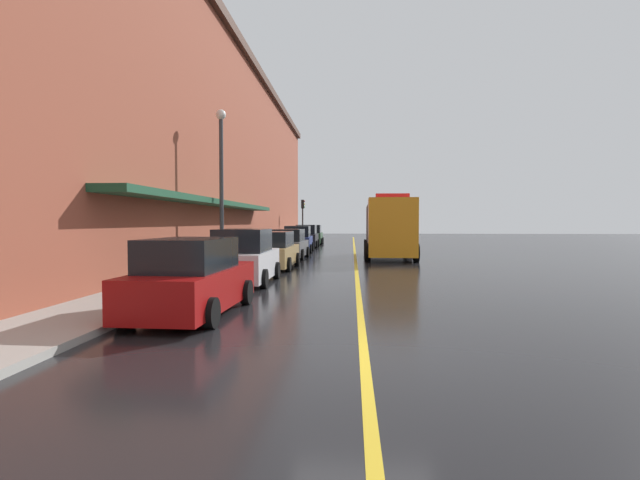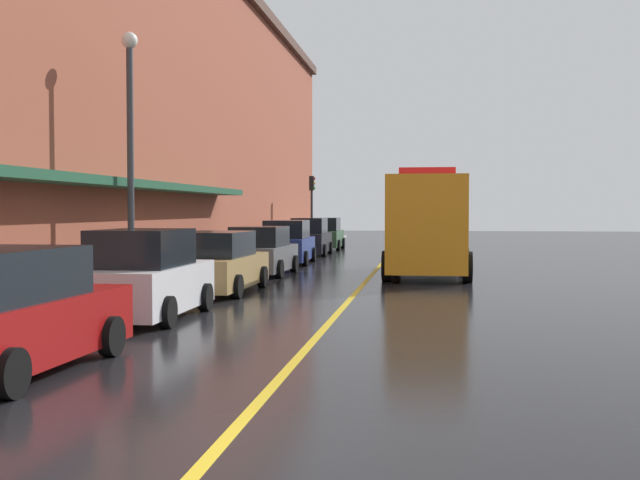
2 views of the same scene
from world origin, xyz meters
TOP-DOWN VIEW (x-y plane):
  - ground_plane at (0.00, 25.00)m, footprint 112.00×112.00m
  - sidewalk_left at (-6.20, 25.00)m, footprint 2.40×70.00m
  - lane_center_stripe at (0.00, 25.00)m, footprint 0.16×70.00m
  - brick_building_left at (-13.84, 24.00)m, footprint 14.06×64.00m
  - parked_car_0 at (-3.93, 3.15)m, footprint 2.15×4.70m
  - parked_car_1 at (-3.99, 8.88)m, footprint 2.09×4.32m
  - parked_car_2 at (-3.89, 14.29)m, footprint 2.17×4.89m
  - parked_car_3 at (-3.93, 20.30)m, footprint 2.20×4.27m
  - parked_car_4 at (-4.04, 26.20)m, footprint 2.21×4.83m
  - parked_car_5 at (-4.03, 32.62)m, footprint 2.03×4.53m
  - parked_car_6 at (-4.03, 38.41)m, footprint 2.11×4.34m
  - utility_truck at (2.00, 21.20)m, footprint 2.98×8.20m
  - parking_meter_0 at (-5.35, 9.26)m, footprint 0.14×0.18m
  - parking_meter_1 at (-5.35, 13.50)m, footprint 0.14×0.18m
  - parking_meter_2 at (-5.35, 14.71)m, footprint 0.14×0.18m
  - street_lamp_left at (-5.95, 13.10)m, footprint 0.44×0.44m
  - traffic_light_near at (-5.29, 41.69)m, footprint 0.38×0.36m

SIDE VIEW (x-z plane):
  - ground_plane at x=0.00m, z-range 0.00..0.00m
  - lane_center_stripe at x=0.00m, z-range 0.00..0.01m
  - sidewalk_left at x=-6.20m, z-range 0.00..0.15m
  - parked_car_2 at x=-3.89m, z-range -0.05..1.67m
  - parked_car_3 at x=-3.93m, z-range -0.06..1.68m
  - parked_car_0 at x=-3.93m, z-range -0.06..1.73m
  - parked_car_6 at x=-4.03m, z-range -0.07..1.81m
  - parked_car_4 at x=-4.04m, z-range -0.07..1.82m
  - parked_car_1 at x=-3.99m, z-range -0.07..1.84m
  - parked_car_5 at x=-4.03m, z-range -0.07..1.85m
  - parking_meter_0 at x=-5.35m, z-range 0.39..1.72m
  - parking_meter_1 at x=-5.35m, z-range 0.39..1.72m
  - parking_meter_2 at x=-5.35m, z-range 0.39..1.72m
  - utility_truck at x=2.00m, z-range -0.09..3.60m
  - traffic_light_near at x=-5.29m, z-range 1.01..5.31m
  - street_lamp_left at x=-5.95m, z-range 0.93..7.87m
  - brick_building_left at x=-13.84m, z-range 0.01..13.83m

